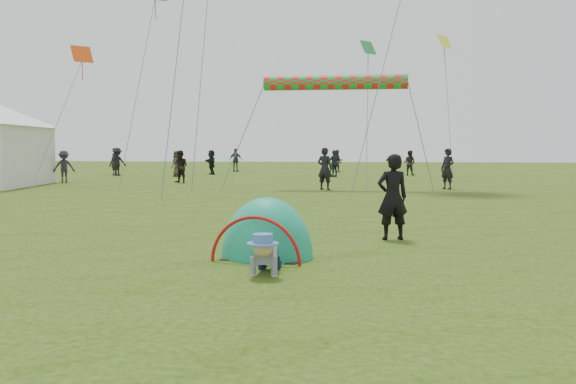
# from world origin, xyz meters

# --- Properties ---
(ground) EXTENTS (140.00, 140.00, 0.00)m
(ground) POSITION_xyz_m (0.00, 0.00, 0.00)
(ground) COLOR #1F3B09
(crawling_toddler) EXTENTS (0.58, 0.82, 0.63)m
(crawling_toddler) POSITION_xyz_m (-0.70, -0.14, 0.31)
(crawling_toddler) COLOR black
(crawling_toddler) RESTS_ON ground
(popup_tent) EXTENTS (1.72, 1.50, 1.98)m
(popup_tent) POSITION_xyz_m (-0.90, 1.25, 0.00)
(popup_tent) COLOR teal
(popup_tent) RESTS_ON ground
(standing_adult) EXTENTS (0.70, 0.56, 1.67)m
(standing_adult) POSITION_xyz_m (1.20, 3.56, 0.84)
(standing_adult) COLOR black
(standing_adult) RESTS_ON ground
(crowd_person_0) EXTENTS (0.77, 0.69, 1.77)m
(crowd_person_0) POSITION_xyz_m (-15.67, 30.58, 0.89)
(crowd_person_0) COLOR #24222B
(crowd_person_0) RESTS_ON ground
(crowd_person_1) EXTENTS (0.89, 0.75, 1.62)m
(crowd_person_1) POSITION_xyz_m (-1.66, 37.84, 0.81)
(crowd_person_1) COLOR #40352E
(crowd_person_1) RESTS_ON ground
(crowd_person_2) EXTENTS (1.00, 0.90, 1.64)m
(crowd_person_2) POSITION_xyz_m (-1.44, 29.87, 0.82)
(crowd_person_2) COLOR #243038
(crowd_person_2) RESTS_ON ground
(crowd_person_3) EXTENTS (1.22, 1.01, 1.63)m
(crowd_person_3) POSITION_xyz_m (-14.81, 22.00, 0.82)
(crowd_person_3) COLOR #292830
(crowd_person_3) RESTS_ON ground
(crowd_person_5) EXTENTS (1.26, 1.51, 1.62)m
(crowd_person_5) POSITION_xyz_m (-9.75, 32.51, 0.81)
(crowd_person_5) COLOR black
(crowd_person_5) RESTS_ON ground
(crowd_person_6) EXTENTS (0.76, 0.61, 1.79)m
(crowd_person_6) POSITION_xyz_m (-1.18, 18.17, 0.90)
(crowd_person_6) COLOR black
(crowd_person_6) RESTS_ON ground
(crowd_person_7) EXTENTS (0.99, 0.89, 1.65)m
(crowd_person_7) POSITION_xyz_m (-8.79, 22.43, 0.83)
(crowd_person_7) COLOR black
(crowd_person_7) RESTS_ON ground
(crowd_person_8) EXTENTS (1.05, 0.54, 1.72)m
(crowd_person_8) POSITION_xyz_m (-9.16, 37.49, 0.86)
(crowd_person_8) COLOR #32414A
(crowd_person_8) RESTS_ON ground
(crowd_person_10) EXTENTS (0.93, 0.85, 1.59)m
(crowd_person_10) POSITION_xyz_m (-11.07, 29.17, 0.80)
(crowd_person_10) COLOR #3E322C
(crowd_person_10) RESTS_ON ground
(crowd_person_12) EXTENTS (0.75, 0.75, 1.76)m
(crowd_person_12) POSITION_xyz_m (4.03, 19.12, 0.88)
(crowd_person_12) COLOR black
(crowd_person_12) RESTS_ON ground
(crowd_person_13) EXTENTS (0.96, 0.87, 1.60)m
(crowd_person_13) POSITION_xyz_m (3.21, 32.66, 0.80)
(crowd_person_13) COLOR black
(crowd_person_13) RESTS_ON ground
(crowd_person_15) EXTENTS (1.25, 1.29, 1.77)m
(crowd_person_15) POSITION_xyz_m (-15.23, 30.00, 0.88)
(crowd_person_15) COLOR black
(crowd_person_15) RESTS_ON ground
(rainbow_tube_kite) EXTENTS (6.11, 0.64, 0.64)m
(rainbow_tube_kite) POSITION_xyz_m (-0.78, 18.59, 4.56)
(rainbow_tube_kite) COLOR red
(diamond_kite_1) EXTENTS (1.02, 1.02, 0.83)m
(diamond_kite_1) POSITION_xyz_m (-12.97, 20.41, 6.24)
(diamond_kite_1) COLOR #D84408
(diamond_kite_2) EXTENTS (0.98, 0.98, 0.80)m
(diamond_kite_2) POSITION_xyz_m (4.85, 28.82, 7.80)
(diamond_kite_2) COLOR yellow
(diamond_kite_9) EXTENTS (0.85, 0.85, 0.69)m
(diamond_kite_9) POSITION_xyz_m (0.57, 23.47, 6.75)
(diamond_kite_9) COLOR #248541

